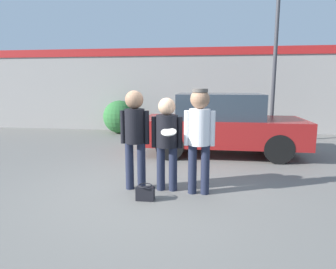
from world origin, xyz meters
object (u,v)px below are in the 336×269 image
at_px(person_middle_with_frisbee, 167,136).
at_px(street_lamp, 284,10).
at_px(parked_car_near, 221,124).
at_px(person_right, 199,131).
at_px(handbag, 145,193).
at_px(shrub, 120,117).
at_px(person_left, 135,131).

height_order(person_middle_with_frisbee, street_lamp, street_lamp).
bearing_deg(parked_car_near, person_right, -98.86).
xyz_separation_m(parked_car_near, handbag, (-1.34, -3.54, -0.69)).
distance_m(street_lamp, handbag, 7.55).
bearing_deg(street_lamp, shrub, 169.68).
bearing_deg(parked_car_near, handbag, -110.75).
bearing_deg(handbag, person_middle_with_frisbee, 61.35).
height_order(street_lamp, shrub, street_lamp).
height_order(person_left, person_middle_with_frisbee, person_left).
bearing_deg(handbag, street_lamp, 59.71).
height_order(person_left, street_lamp, street_lamp).
distance_m(person_left, parked_car_near, 3.45).
distance_m(person_right, street_lamp, 6.38).
bearing_deg(person_right, person_left, 176.53).
distance_m(person_right, handbag, 1.38).
bearing_deg(street_lamp, person_right, -114.97).
bearing_deg(person_middle_with_frisbee, shrub, 114.22).
bearing_deg(shrub, person_left, -70.51).
height_order(parked_car_near, street_lamp, street_lamp).
xyz_separation_m(street_lamp, shrub, (-5.65, 1.03, -3.51)).
distance_m(parked_car_near, shrub, 4.83).
xyz_separation_m(person_middle_with_frisbee, parked_car_near, (1.05, 3.01, -0.18)).
bearing_deg(parked_car_near, person_middle_with_frisbee, -109.28).
xyz_separation_m(street_lamp, handbag, (-3.23, -5.52, -4.02)).
height_order(person_right, shrub, person_right).
bearing_deg(person_left, person_right, -3.47).
xyz_separation_m(person_left, person_middle_with_frisbee, (0.57, 0.02, -0.08)).
bearing_deg(shrub, person_middle_with_frisbee, -65.78).
relative_size(person_left, handbag, 5.95).
relative_size(shrub, handbag, 4.22).
xyz_separation_m(person_middle_with_frisbee, person_right, (0.57, -0.09, 0.12)).
xyz_separation_m(person_middle_with_frisbee, street_lamp, (2.94, 5.00, 3.15)).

